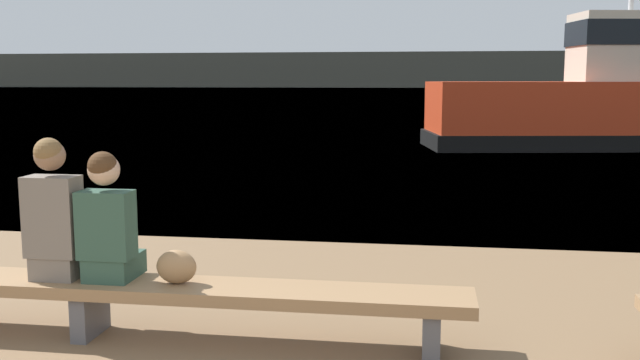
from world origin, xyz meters
The scene contains 7 objects.
water_surface centered at (0.00, 126.12, 0.00)m, with size 240.00×240.00×0.00m, color #426B8E.
far_shoreline centered at (0.00, 166.09, 3.99)m, with size 600.00×12.00×7.98m, color #4C4C42.
bench_main centered at (-0.57, 2.84, 0.34)m, with size 5.61×0.48×0.42m.
person_left centered at (-0.82, 2.84, 0.89)m, with size 0.38×0.44×1.05m.
person_right centered at (-0.41, 2.84, 0.85)m, with size 0.38×0.44×0.96m.
shopping_bag centered at (0.10, 2.84, 0.55)m, with size 0.30×0.16×0.25m.
tugboat_red centered at (7.19, 18.88, 1.17)m, with size 10.90×4.55×6.52m.
Camera 1 is at (1.88, -1.95, 1.89)m, focal length 40.00 mm.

